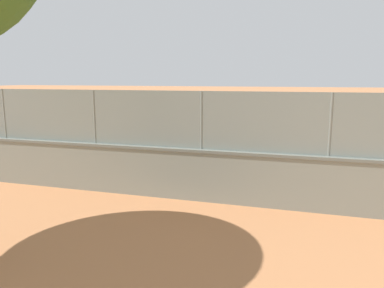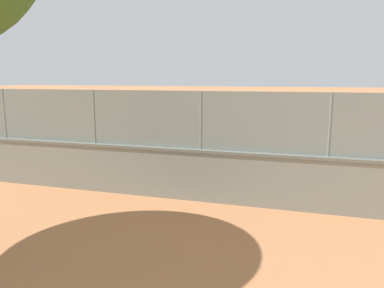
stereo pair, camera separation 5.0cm
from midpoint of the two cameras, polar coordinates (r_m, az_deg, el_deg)
ground_plane at (r=19.66m, az=5.41°, el=0.19°), size 260.00×260.00×0.00m
perimeter_wall at (r=11.63m, az=-14.74°, el=-3.40°), size 27.15×0.70×1.48m
fence_panel_on_wall at (r=11.37m, az=-15.10°, el=4.14°), size 26.67×0.36×1.60m
player_crossing_court at (r=13.72m, az=7.63°, el=-0.09°), size 0.77×1.25×1.65m
player_near_wall_returning at (r=16.91m, az=17.01°, el=1.31°), size 0.97×0.87×1.57m
player_baseline_waiting at (r=15.70m, az=-9.88°, el=0.65°), size 0.99×0.68×1.45m
sports_ball at (r=12.69m, az=10.09°, el=-5.22°), size 0.14×0.14×0.14m
spare_ball_by_wall at (r=11.50m, az=16.54°, el=-7.05°), size 0.17×0.17×0.17m
courtside_bench at (r=13.99m, az=-18.24°, el=-2.48°), size 1.60×0.40×0.87m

